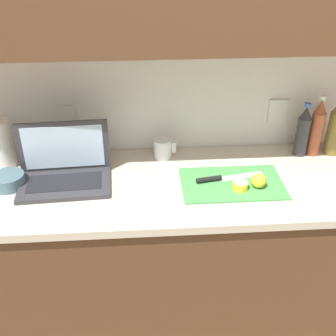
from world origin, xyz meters
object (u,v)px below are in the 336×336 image
at_px(bottle_green_soda, 335,128).
at_px(paper_towel_roll, 1,143).
at_px(knife, 218,178).
at_px(laptop, 64,169).
at_px(measuring_cup, 163,148).
at_px(lemon_whole_beside, 259,180).
at_px(lemon_half_cut, 240,185).
at_px(bottle_oil_tall, 317,128).
at_px(cutting_board, 232,183).
at_px(bottle_water_clear, 303,132).
at_px(bowl_white, 8,181).

distance_m(bottle_green_soda, paper_towel_roll, 1.53).
bearing_deg(bottle_green_soda, knife, -159.75).
bearing_deg(laptop, measuring_cup, 19.43).
bearing_deg(measuring_cup, bottle_green_soda, -1.19).
relative_size(lemon_whole_beside, measuring_cup, 0.60).
xyz_separation_m(knife, lemon_half_cut, (0.08, -0.07, 0.01)).
bearing_deg(lemon_whole_beside, paper_towel_roll, 166.02).
bearing_deg(knife, bottle_oil_tall, 12.99).
height_order(cutting_board, paper_towel_roll, paper_towel_roll).
height_order(laptop, bottle_water_clear, bottle_water_clear).
height_order(knife, bottle_green_soda, bottle_green_soda).
relative_size(bottle_oil_tall, bowl_white, 2.17).
xyz_separation_m(lemon_whole_beside, bowl_white, (-1.05, 0.09, -0.01)).
bearing_deg(bottle_water_clear, bottle_green_soda, -0.00).
height_order(bottle_green_soda, bowl_white, bottle_green_soda).
distance_m(cutting_board, bottle_oil_tall, 0.52).
relative_size(lemon_half_cut, bottle_oil_tall, 0.22).
bearing_deg(lemon_whole_beside, lemon_half_cut, -172.68).
xyz_separation_m(bowl_white, paper_towel_roll, (-0.06, 0.19, 0.08)).
relative_size(bottle_green_soda, paper_towel_roll, 1.32).
distance_m(cutting_board, paper_towel_roll, 1.04).
bearing_deg(laptop, cutting_board, -9.31).
height_order(lemon_whole_beside, bottle_water_clear, bottle_water_clear).
bearing_deg(knife, measuring_cup, 123.69).
distance_m(knife, measuring_cup, 0.32).
xyz_separation_m(laptop, bottle_green_soda, (1.24, 0.16, 0.07)).
xyz_separation_m(lemon_half_cut, paper_towel_roll, (-1.03, 0.29, 0.09)).
relative_size(laptop, cutting_board, 0.91).
relative_size(measuring_cup, paper_towel_roll, 0.47).
height_order(laptop, lemon_half_cut, laptop).
bearing_deg(lemon_whole_beside, measuring_cup, 142.32).
bearing_deg(bottle_water_clear, lemon_whole_beside, -134.46).
height_order(bottle_water_clear, bowl_white, bottle_water_clear).
height_order(cutting_board, bottle_green_soda, bottle_green_soda).
bearing_deg(measuring_cup, cutting_board, -42.39).
height_order(laptop, bowl_white, laptop).
height_order(laptop, paper_towel_roll, laptop).
distance_m(knife, bowl_white, 0.89).
xyz_separation_m(bottle_green_soda, bowl_white, (-1.47, -0.19, -0.11)).
bearing_deg(knife, paper_towel_roll, 156.87).
distance_m(cutting_board, lemon_half_cut, 0.06).
distance_m(bottle_oil_tall, measuring_cup, 0.72).
bearing_deg(bowl_white, lemon_whole_beside, -4.88).
xyz_separation_m(knife, bowl_white, (-0.89, 0.03, 0.01)).
bearing_deg(bottle_water_clear, cutting_board, -147.46).
relative_size(knife, paper_towel_roll, 1.37).
bearing_deg(measuring_cup, knife, -45.76).
xyz_separation_m(laptop, bowl_white, (-0.23, -0.03, -0.03)).
bearing_deg(knife, bottle_water_clear, 16.01).
bearing_deg(lemon_whole_beside, bowl_white, 175.12).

